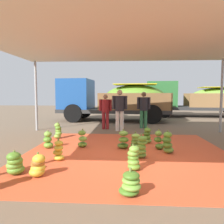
# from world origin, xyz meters

# --- Properties ---
(ground_plane) EXTENTS (40.00, 40.00, 0.00)m
(ground_plane) POSITION_xyz_m (0.00, 3.00, 0.00)
(ground_plane) COLOR brown
(tarp_orange) EXTENTS (5.27, 5.21, 0.01)m
(tarp_orange) POSITION_xyz_m (0.00, 0.00, 0.01)
(tarp_orange) COLOR #D1512D
(tarp_orange) RESTS_ON ground
(tent_canopy) EXTENTS (8.00, 7.00, 2.97)m
(tent_canopy) POSITION_xyz_m (0.01, -0.09, 2.89)
(tent_canopy) COLOR #9EA0A5
(tent_canopy) RESTS_ON ground
(banana_bunch_1) EXTENTS (0.38, 0.36, 0.59)m
(banana_bunch_1) POSITION_xyz_m (0.34, -0.40, 0.26)
(banana_bunch_1) COLOR #6B9E38
(banana_bunch_1) RESTS_ON tarp_orange
(banana_bunch_2) EXTENTS (0.37, 0.37, 0.53)m
(banana_bunch_2) POSITION_xyz_m (0.65, 1.16, 0.24)
(banana_bunch_2) COLOR #6B9E38
(banana_bunch_2) RESTS_ON tarp_orange
(banana_bunch_3) EXTENTS (0.39, 0.39, 0.51)m
(banana_bunch_3) POSITION_xyz_m (0.25, 0.31, 0.22)
(banana_bunch_3) COLOR #75A83D
(banana_bunch_3) RESTS_ON tarp_orange
(banana_bunch_4) EXTENTS (0.43, 0.46, 0.55)m
(banana_bunch_4) POSITION_xyz_m (-0.09, 0.46, 0.24)
(banana_bunch_4) COLOR #518428
(banana_bunch_4) RESTS_ON tarp_orange
(banana_bunch_5) EXTENTS (0.33, 0.33, 0.56)m
(banana_bunch_5) POSITION_xyz_m (0.89, 0.45, 0.25)
(banana_bunch_5) COLOR #518428
(banana_bunch_5) RESTS_ON tarp_orange
(banana_bunch_6) EXTENTS (0.34, 0.34, 0.52)m
(banana_bunch_6) POSITION_xyz_m (-1.59, -0.70, 0.22)
(banana_bunch_6) COLOR gold
(banana_bunch_6) RESTS_ON tarp_orange
(banana_bunch_7) EXTENTS (0.34, 0.35, 0.54)m
(banana_bunch_7) POSITION_xyz_m (0.13, -1.23, 0.24)
(banana_bunch_7) COLOR #60932D
(banana_bunch_7) RESTS_ON tarp_orange
(banana_bunch_8) EXTENTS (0.40, 0.43, 0.45)m
(banana_bunch_8) POSITION_xyz_m (-1.67, -1.68, 0.21)
(banana_bunch_8) COLOR gold
(banana_bunch_8) RESTS_ON tarp_orange
(banana_bunch_9) EXTENTS (0.43, 0.42, 0.47)m
(banana_bunch_9) POSITION_xyz_m (-2.14, -1.62, 0.22)
(banana_bunch_9) COLOR #60932D
(banana_bunch_9) RESTS_ON tarp_orange
(banana_bunch_10) EXTENTS (0.36, 0.36, 0.54)m
(banana_bunch_10) POSITION_xyz_m (-1.28, 0.53, 0.23)
(banana_bunch_10) COLOR #60932D
(banana_bunch_10) RESTS_ON tarp_orange
(banana_bunch_11) EXTENTS (0.40, 0.40, 0.43)m
(banana_bunch_11) POSITION_xyz_m (0.04, -2.33, 0.18)
(banana_bunch_11) COLOR #477523
(banana_bunch_11) RESTS_ON tarp_orange
(banana_bunch_12) EXTENTS (0.31, 0.32, 0.51)m
(banana_bunch_12) POSITION_xyz_m (-2.23, 0.37, 0.23)
(banana_bunch_12) COLOR #60932D
(banana_bunch_12) RESTS_ON tarp_orange
(banana_bunch_13) EXTENTS (0.41, 0.39, 0.59)m
(banana_bunch_13) POSITION_xyz_m (1.06, 0.06, 0.27)
(banana_bunch_13) COLOR #6B9E38
(banana_bunch_13) RESTS_ON tarp_orange
(banana_bunch_14) EXTENTS (0.34, 0.36, 0.57)m
(banana_bunch_14) POSITION_xyz_m (-2.37, 1.70, 0.26)
(banana_bunch_14) COLOR #75A83D
(banana_bunch_14) RESTS_ON tarp_orange
(cargo_truck_main) EXTENTS (6.41, 2.74, 2.40)m
(cargo_truck_main) POSITION_xyz_m (-0.78, 6.81, 1.27)
(cargo_truck_main) COLOR #2D2D2D
(cargo_truck_main) RESTS_ON ground
(cargo_truck_far) EXTENTS (7.30, 3.11, 2.40)m
(cargo_truck_far) POSITION_xyz_m (4.87, 9.48, 1.26)
(cargo_truck_far) COLOR #2D2D2D
(cargo_truck_far) RESTS_ON ground
(worker_0) EXTENTS (0.56, 0.34, 1.54)m
(worker_0) POSITION_xyz_m (-0.91, 3.81, 0.90)
(worker_0) COLOR maroon
(worker_0) RESTS_ON ground
(worker_1) EXTENTS (0.63, 0.39, 1.73)m
(worker_1) POSITION_xyz_m (-0.27, 3.38, 1.01)
(worker_1) COLOR silver
(worker_1) RESTS_ON ground
(worker_2) EXTENTS (0.60, 0.37, 1.64)m
(worker_2) POSITION_xyz_m (0.79, 4.21, 0.96)
(worker_2) COLOR #337A4C
(worker_2) RESTS_ON ground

